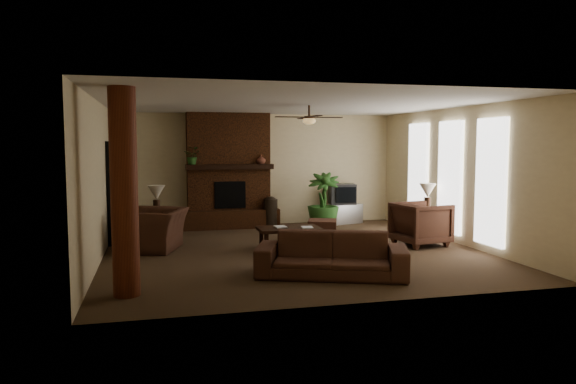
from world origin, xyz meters
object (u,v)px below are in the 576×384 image
object	(u,v)px
log_column	(124,193)
lamp_left	(156,195)
ottoman	(322,229)
side_table_left	(155,230)
floor_plant	(323,213)
side_table_right	(426,226)
armchair_left	(155,223)
coffee_table	(289,230)
tv_stand	(344,214)
floor_vase	(271,210)
armchair_right	(421,222)
sofa	(332,248)
lamp_right	(428,193)

from	to	relation	value
log_column	lamp_left	distance (m)	3.91
ottoman	side_table_left	size ratio (longest dim) A/B	1.09
floor_plant	side_table_right	xyz separation A→B (m)	(1.77, -1.77, -0.11)
armchair_left	ottoman	bearing A→B (deg)	115.46
coffee_table	tv_stand	bearing A→B (deg)	53.25
armchair_left	floor_vase	distance (m)	3.52
armchair_left	coffee_table	world-z (taller)	armchair_left
tv_stand	side_table_right	distance (m)	2.70
floor_plant	floor_vase	bearing A→B (deg)	157.31
armchair_left	armchair_right	distance (m)	5.29
log_column	armchair_right	world-z (taller)	log_column
sofa	lamp_right	world-z (taller)	lamp_right
armchair_left	lamp_right	xyz separation A→B (m)	(5.73, -0.15, 0.47)
log_column	tv_stand	distance (m)	7.65
log_column	tv_stand	world-z (taller)	log_column
floor_vase	side_table_right	bearing A→B (deg)	-37.43
coffee_table	side_table_right	distance (m)	3.22
log_column	side_table_left	size ratio (longest dim) A/B	5.09
sofa	armchair_left	distance (m)	3.85
side_table_right	floor_vase	bearing A→B (deg)	142.57
sofa	ottoman	world-z (taller)	sofa
ottoman	tv_stand	xyz separation A→B (m)	(1.23, 1.99, 0.05)
side_table_left	armchair_left	bearing A→B (deg)	-90.59
armchair_left	floor_vase	xyz separation A→B (m)	(2.76, 2.18, -0.10)
ottoman	floor_vase	world-z (taller)	floor_vase
floor_vase	floor_plant	distance (m)	1.29
sofa	armchair_left	bearing A→B (deg)	154.28
ottoman	floor_plant	bearing A→B (deg)	71.49
armchair_right	lamp_right	distance (m)	0.98
ottoman	armchair_right	bearing A→B (deg)	-36.43
floor_vase	ottoman	bearing A→B (deg)	-65.94
floor_plant	side_table_right	distance (m)	2.51
log_column	floor_vase	xyz separation A→B (m)	(3.13, 5.30, -0.97)
sofa	tv_stand	size ratio (longest dim) A/B	2.71
armchair_right	side_table_right	world-z (taller)	armchair_right
sofa	armchair_right	bearing A→B (deg)	58.17
armchair_left	armchair_right	world-z (taller)	armchair_left
side_table_left	lamp_right	size ratio (longest dim) A/B	0.85
log_column	armchair_right	xyz separation A→B (m)	(5.60, 2.31, -0.92)
side_table_right	lamp_right	distance (m)	0.73
tv_stand	floor_plant	size ratio (longest dim) A/B	0.63
lamp_left	floor_vase	bearing A→B (deg)	27.86
sofa	lamp_right	xyz separation A→B (m)	(3.07, 2.64, 0.55)
sofa	side_table_right	distance (m)	4.09
armchair_left	floor_vase	size ratio (longest dim) A/B	1.58
sofa	tv_stand	bearing A→B (deg)	88.63
armchair_left	coffee_table	xyz separation A→B (m)	(2.54, -0.55, -0.16)
sofa	floor_vase	xyz separation A→B (m)	(0.10, 4.96, -0.02)
floor_vase	floor_plant	size ratio (longest dim) A/B	0.57
floor_plant	lamp_left	world-z (taller)	lamp_left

